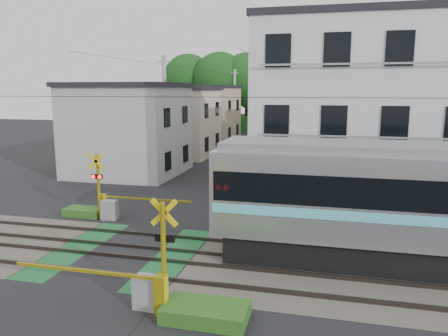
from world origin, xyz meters
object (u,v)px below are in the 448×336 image
(crossing_signal_far, at_px, (108,204))
(pedestrian, at_px, (256,144))
(apartment_block, at_px, (359,113))
(crossing_signal_near, at_px, (149,285))

(crossing_signal_far, height_order, pedestrian, crossing_signal_far)
(crossing_signal_far, xyz_separation_m, apartment_block, (11.09, 5.84, 3.94))
(crossing_signal_near, relative_size, pedestrian, 3.13)
(crossing_signal_near, distance_m, pedestrian, 30.36)
(crossing_signal_near, xyz_separation_m, apartment_block, (5.91, 13.15, 3.94))
(crossing_signal_far, bearing_deg, apartment_block, 27.78)
(apartment_block, bearing_deg, crossing_signal_near, -114.22)
(crossing_signal_near, xyz_separation_m, pedestrian, (-2.31, 30.27, 0.05))
(crossing_signal_near, relative_size, crossing_signal_far, 1.00)
(crossing_signal_near, bearing_deg, pedestrian, 94.37)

